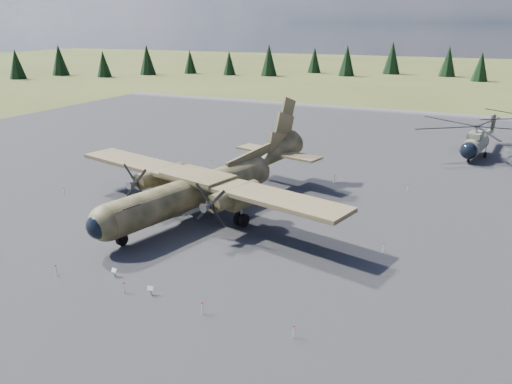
% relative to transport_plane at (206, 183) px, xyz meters
% --- Properties ---
extents(ground, '(500.00, 500.00, 0.00)m').
position_rel_transport_plane_xyz_m(ground, '(0.51, -2.00, -2.91)').
color(ground, brown).
rests_on(ground, ground).
extents(apron, '(120.00, 120.00, 0.04)m').
position_rel_transport_plane_xyz_m(apron, '(0.51, 8.00, -2.91)').
color(apron, '#525257').
rests_on(apron, ground).
extents(transport_plane, '(30.57, 27.37, 10.14)m').
position_rel_transport_plane_xyz_m(transport_plane, '(0.00, 0.00, 0.00)').
color(transport_plane, '#3A3A1F').
rests_on(transport_plane, ground).
extents(helicopter_near, '(20.30, 21.83, 4.45)m').
position_rel_transport_plane_xyz_m(helicopter_near, '(22.38, 32.33, 0.24)').
color(helicopter_near, gray).
rests_on(helicopter_near, ground).
extents(info_placard_left, '(0.43, 0.22, 0.65)m').
position_rel_transport_plane_xyz_m(info_placard_left, '(0.37, -13.90, -2.48)').
color(info_placard_left, gray).
rests_on(info_placard_left, ground).
extents(info_placard_right, '(0.45, 0.26, 0.66)m').
position_rel_transport_plane_xyz_m(info_placard_right, '(4.23, -14.94, -2.47)').
color(info_placard_right, gray).
rests_on(info_placard_right, ground).
extents(barrier_fence, '(33.12, 29.62, 0.85)m').
position_rel_transport_plane_xyz_m(barrier_fence, '(0.04, -2.07, -2.41)').
color(barrier_fence, white).
rests_on(barrier_fence, ground).
extents(treeline, '(298.62, 295.34, 10.99)m').
position_rel_transport_plane_xyz_m(treeline, '(7.37, -3.33, 1.83)').
color(treeline, black).
rests_on(treeline, ground).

